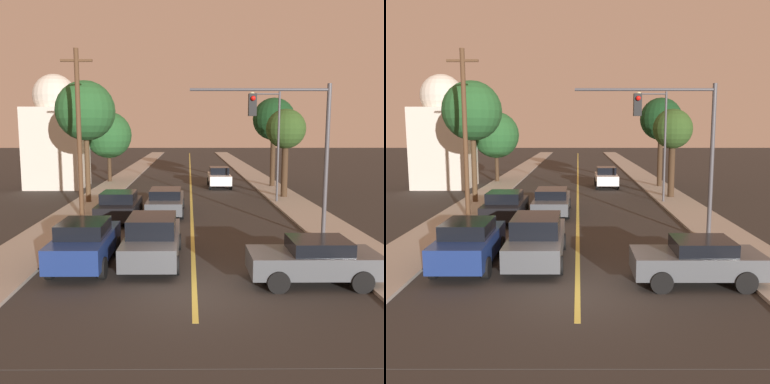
% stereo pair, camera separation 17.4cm
% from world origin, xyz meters
% --- Properties ---
extents(ground_plane, '(200.00, 200.00, 0.00)m').
position_xyz_m(ground_plane, '(0.00, 0.00, 0.00)').
color(ground_plane, '#2D2B28').
extents(road_surface, '(10.37, 80.00, 0.01)m').
position_xyz_m(road_surface, '(0.00, 36.00, 0.01)').
color(road_surface, '#2D2B28').
rests_on(road_surface, ground).
extents(sidewalk_left, '(2.50, 80.00, 0.12)m').
position_xyz_m(sidewalk_left, '(-6.43, 36.00, 0.06)').
color(sidewalk_left, '#9E998E').
rests_on(sidewalk_left, ground).
extents(sidewalk_right, '(2.50, 80.00, 0.12)m').
position_xyz_m(sidewalk_right, '(6.43, 36.00, 0.06)').
color(sidewalk_right, '#9E998E').
rests_on(sidewalk_right, ground).
extents(car_near_lane_front, '(1.96, 4.79, 1.69)m').
position_xyz_m(car_near_lane_front, '(-1.45, 3.04, 0.84)').
color(car_near_lane_front, '#474C51').
rests_on(car_near_lane_front, ground).
extents(car_near_lane_second, '(2.04, 5.04, 1.43)m').
position_xyz_m(car_near_lane_second, '(-1.45, 11.88, 0.74)').
color(car_near_lane_second, '#474C51').
rests_on(car_near_lane_second, ground).
extents(car_outer_lane_front, '(1.89, 4.22, 1.63)m').
position_xyz_m(car_outer_lane_front, '(-3.73, 2.49, 0.84)').
color(car_outer_lane_front, navy).
rests_on(car_outer_lane_front, ground).
extents(car_outer_lane_second, '(2.03, 4.18, 1.56)m').
position_xyz_m(car_outer_lane_second, '(-3.73, 9.84, 0.80)').
color(car_outer_lane_second, black).
rests_on(car_outer_lane_second, ground).
extents(car_far_oncoming, '(1.85, 4.15, 1.66)m').
position_xyz_m(car_far_oncoming, '(2.33, 22.96, 0.84)').
color(car_far_oncoming, white).
rests_on(car_far_oncoming, ground).
extents(car_crossing_right, '(3.93, 1.86, 1.40)m').
position_xyz_m(car_crossing_right, '(3.68, 0.80, 0.74)').
color(car_crossing_right, '#474C51').
rests_on(car_crossing_right, ground).
extents(traffic_signal_mast, '(5.79, 0.42, 6.44)m').
position_xyz_m(traffic_signal_mast, '(4.23, 5.93, 4.54)').
color(traffic_signal_mast, '#47474C').
rests_on(traffic_signal_mast, ground).
extents(streetlamp_right, '(1.97, 0.36, 6.93)m').
position_xyz_m(streetlamp_right, '(5.06, 15.41, 4.60)').
color(streetlamp_right, '#47474C').
rests_on(streetlamp_right, ground).
extents(utility_pole_left, '(1.60, 0.24, 8.60)m').
position_xyz_m(utility_pole_left, '(-5.78, 10.27, 4.58)').
color(utility_pole_left, '#513823').
rests_on(utility_pole_left, ground).
extents(tree_left_near, '(3.71, 3.71, 7.60)m').
position_xyz_m(tree_left_near, '(-6.60, 15.25, 5.83)').
color(tree_left_near, '#4C3823').
rests_on(tree_left_near, ground).
extents(tree_left_far, '(4.05, 4.05, 6.14)m').
position_xyz_m(tree_left_far, '(-7.21, 26.11, 4.22)').
color(tree_left_far, '#3D2B1C').
rests_on(tree_left_far, ground).
extents(tree_right_near, '(2.67, 2.67, 5.97)m').
position_xyz_m(tree_right_near, '(6.40, 17.24, 4.65)').
color(tree_right_near, '#3D2B1C').
rests_on(tree_right_near, ground).
extents(tree_right_far, '(3.38, 3.38, 7.12)m').
position_xyz_m(tree_right_far, '(6.69, 22.96, 5.49)').
color(tree_right_far, '#3D2B1C').
rests_on(tree_right_far, ground).
extents(domed_building_left, '(4.37, 4.37, 9.07)m').
position_xyz_m(domed_building_left, '(-10.87, 23.10, 4.24)').
color(domed_building_left, beige).
rests_on(domed_building_left, ground).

